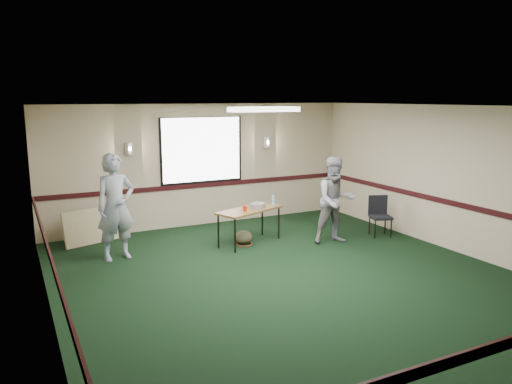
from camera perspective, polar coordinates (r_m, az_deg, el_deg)
name	(u,v)px	position (r m, az deg, el deg)	size (l,w,h in m)	color
ground	(293,281)	(7.98, 4.26, -10.08)	(8.00, 8.00, 0.00)	black
room_shell	(236,165)	(9.42, -2.25, 3.11)	(8.00, 8.02, 8.00)	#CAAF92
folding_table	(249,212)	(9.74, -0.75, -2.25)	(1.49, 1.03, 0.69)	brown
projector	(258,206)	(9.82, 0.21, -1.56)	(0.28, 0.24, 0.09)	gray
game_console	(257,204)	(10.09, 0.13, -1.36)	(0.18, 0.14, 0.04)	white
red_cup	(245,208)	(9.52, -1.27, -1.89)	(0.08, 0.08, 0.11)	#B61F0C
water_bottle	(273,200)	(10.10, 1.98, -0.93)	(0.06, 0.06, 0.19)	#83B1D6
duffel_bag	(243,237)	(9.83, -1.46, -5.19)	(0.37, 0.28, 0.26)	#413925
cable_coil	(245,244)	(9.82, -1.31, -5.96)	(0.31, 0.31, 0.02)	red
folded_table	(97,225)	(10.37, -17.72, -3.63)	(1.36, 0.06, 0.70)	tan
conference_chair	(379,212)	(10.68, 13.92, -2.27)	(0.52, 0.53, 0.83)	black
person_left	(116,207)	(9.08, -15.74, -1.67)	(0.69, 0.45, 1.89)	#46639A
person_right	(335,200)	(9.87, 9.07, -0.96)	(0.83, 0.65, 1.71)	#6B79A7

